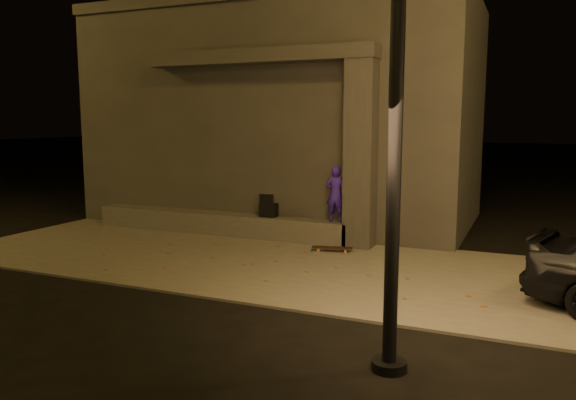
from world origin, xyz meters
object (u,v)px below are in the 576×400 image
at_px(backpack, 269,209).
at_px(skateboarder, 336,194).
at_px(column, 361,155).
at_px(skateboard, 332,248).

bearing_deg(backpack, skateboarder, -1.98).
xyz_separation_m(column, backpack, (-1.98, 0.00, -1.18)).
relative_size(skateboarder, backpack, 2.28).
bearing_deg(skateboard, backpack, 144.94).
height_order(column, skateboard, column).
bearing_deg(skateboard, skateboarder, 90.80).
height_order(backpack, skateboard, backpack).
relative_size(column, skateboarder, 3.21).
distance_m(skateboarder, skateboard, 1.16).
height_order(column, backpack, column).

